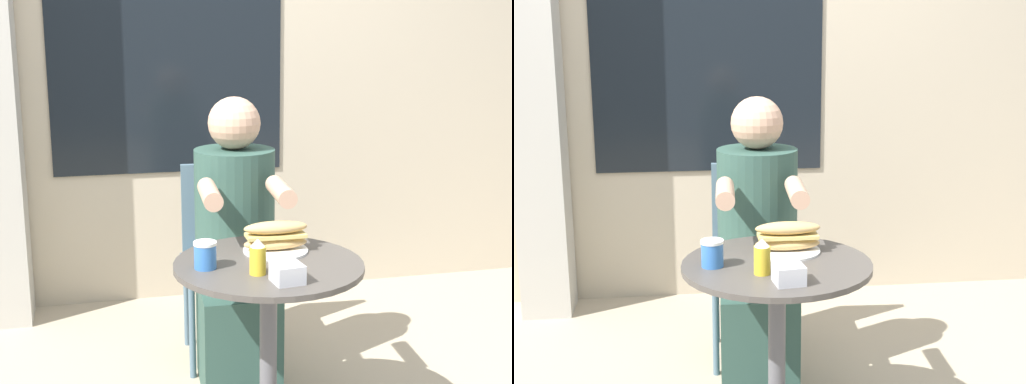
% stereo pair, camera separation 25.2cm
% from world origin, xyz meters
% --- Properties ---
extents(storefront_wall, '(8.00, 0.09, 2.80)m').
position_xyz_m(storefront_wall, '(-0.00, 1.61, 1.40)').
color(storefront_wall, '#B7A88E').
rests_on(storefront_wall, ground_plane).
extents(lattice_pillar, '(0.25, 0.25, 2.40)m').
position_xyz_m(lattice_pillar, '(-1.02, 1.43, 1.20)').
color(lattice_pillar, '#B2ADA3').
rests_on(lattice_pillar, ground_plane).
extents(cafe_table, '(0.64, 0.64, 0.70)m').
position_xyz_m(cafe_table, '(0.00, 0.00, 0.51)').
color(cafe_table, '#47423D').
rests_on(cafe_table, ground_plane).
extents(diner_chair, '(0.40, 0.40, 0.87)m').
position_xyz_m(diner_chair, '(-0.00, 0.84, 0.52)').
color(diner_chair, slate).
rests_on(diner_chair, ground_plane).
extents(seated_diner, '(0.35, 0.59, 1.21)m').
position_xyz_m(seated_diner, '(-0.01, 0.50, 0.53)').
color(seated_diner, '#2D4C42').
rests_on(seated_diner, ground_plane).
extents(sandwich_on_plate, '(0.23, 0.23, 0.11)m').
position_xyz_m(sandwich_on_plate, '(0.05, 0.11, 0.75)').
color(sandwich_on_plate, white).
rests_on(sandwich_on_plate, cafe_table).
extents(drink_cup, '(0.08, 0.08, 0.09)m').
position_xyz_m(drink_cup, '(-0.22, -0.01, 0.75)').
color(drink_cup, '#336BB7').
rests_on(drink_cup, cafe_table).
extents(napkin_box, '(0.10, 0.10, 0.06)m').
position_xyz_m(napkin_box, '(0.01, -0.20, 0.73)').
color(napkin_box, silver).
rests_on(napkin_box, cafe_table).
extents(condiment_bottle, '(0.05, 0.05, 0.12)m').
position_xyz_m(condiment_bottle, '(-0.06, -0.11, 0.76)').
color(condiment_bottle, gold).
rests_on(condiment_bottle, cafe_table).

